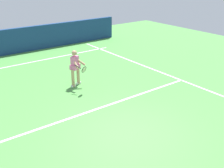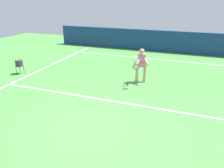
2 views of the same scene
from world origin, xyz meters
TOP-DOWN VIEW (x-y plane):
  - ground_plane at (0.00, 0.00)m, footprint 28.38×28.38m
  - court_back_wall at (0.00, -10.61)m, footprint 14.50×0.24m
  - baseline_marking at (0.00, -8.41)m, footprint 10.50×0.10m
  - service_line_marking at (0.00, -1.91)m, footprint 9.50×0.10m
  - tennis_player at (-0.68, -4.22)m, footprint 0.67×1.11m
  - ball_hopper at (5.31, -3.25)m, footprint 0.36×0.36m

SIDE VIEW (x-z plane):
  - ground_plane at x=0.00m, z-range 0.00..0.00m
  - baseline_marking at x=0.00m, z-range 0.00..0.01m
  - service_line_marking at x=0.00m, z-range 0.00..0.01m
  - ball_hopper at x=5.31m, z-range 0.17..0.92m
  - court_back_wall at x=0.00m, z-range 0.00..1.47m
  - tennis_player at x=-0.68m, z-range 0.07..1.62m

